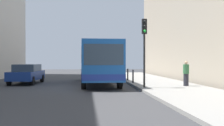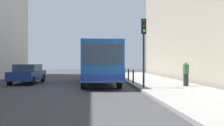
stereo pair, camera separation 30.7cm
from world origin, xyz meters
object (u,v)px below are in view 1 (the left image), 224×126
bollard_near (133,76)px  pedestrian_near_signal (186,74)px  bollard_far (124,73)px  car_beside_bus (27,73)px  bus (98,61)px  traffic_light (144,40)px  bollard_mid (128,74)px

bollard_near → pedestrian_near_signal: 4.05m
bollard_near → bollard_far: bearing=90.0°
bollard_far → pedestrian_near_signal: pedestrian_near_signal is taller
bollard_near → pedestrian_near_signal: (2.93, -2.78, 0.31)m
car_beside_bus → bollard_near: car_beside_bus is taller
bus → bollard_far: size_ratio=11.65×
car_beside_bus → traffic_light: size_ratio=1.10×
bollard_far → pedestrian_near_signal: size_ratio=0.60×
bus → pedestrian_near_signal: (5.43, -4.14, -0.79)m
car_beside_bus → bollard_mid: car_beside_bus is taller
bollard_near → pedestrian_near_signal: pedestrian_near_signal is taller
bollard_mid → pedestrian_near_signal: size_ratio=0.60×
bus → bollard_mid: (2.49, 1.23, -1.10)m
bus → bollard_mid: bearing=-155.0°
car_beside_bus → bollard_mid: bearing=-170.0°
bus → pedestrian_near_signal: bus is taller
bus → pedestrian_near_signal: bearing=141.4°
traffic_light → bollard_far: (-0.10, 8.68, -2.38)m
car_beside_bus → bollard_near: size_ratio=4.75×
bollard_mid → bollard_far: 2.59m
car_beside_bus → bollard_mid: (7.88, 0.84, -0.16)m
bus → bollard_near: size_ratio=11.65×
bus → bollard_far: bearing=-124.3°
bus → pedestrian_near_signal: size_ratio=7.00×
car_beside_bus → bollard_far: size_ratio=4.75×
bus → traffic_light: size_ratio=2.70×
bollard_far → pedestrian_near_signal: (2.93, -7.97, 0.31)m
bollard_mid → bollard_far: (0.00, 2.59, 0.00)m
traffic_light → bollard_near: size_ratio=4.32×
bollard_near → bollard_mid: 2.59m
car_beside_bus → traffic_light: bearing=150.6°
bollard_near → bollard_mid: bearing=90.0°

